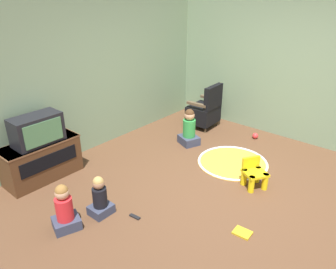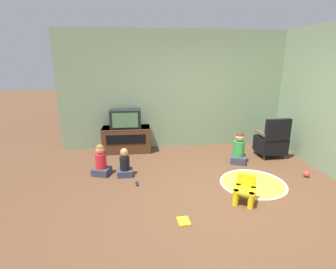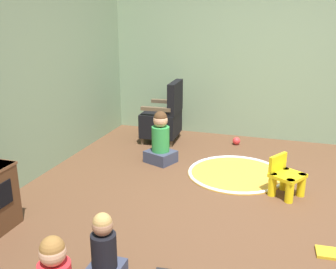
{
  "view_description": "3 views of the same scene",
  "coord_description": "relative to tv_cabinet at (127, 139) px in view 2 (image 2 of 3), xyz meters",
  "views": [
    {
      "loc": [
        -3.46,
        -1.89,
        2.62
      ],
      "look_at": [
        -0.25,
        0.88,
        0.68
      ],
      "focal_mm": 35.0,
      "sensor_mm": 36.0,
      "label": 1
    },
    {
      "loc": [
        -1.19,
        -3.55,
        2.09
      ],
      "look_at": [
        -0.7,
        0.83,
        0.79
      ],
      "focal_mm": 28.0,
      "sensor_mm": 36.0,
      "label": 2
    },
    {
      "loc": [
        -3.57,
        -0.22,
        1.82
      ],
      "look_at": [
        -0.39,
        0.82,
        0.77
      ],
      "focal_mm": 42.0,
      "sensor_mm": 36.0,
      "label": 3
    }
  ],
  "objects": [
    {
      "name": "remote_control",
      "position": [
        0.23,
        -1.7,
        -0.29
      ],
      "size": [
        0.06,
        0.15,
        0.02
      ],
      "rotation": [
        0.0,
        0.0,
        1.69
      ],
      "color": "black",
      "rests_on": "ground_plane"
    },
    {
      "name": "toy_ball",
      "position": [
        3.3,
        -1.75,
        -0.25
      ],
      "size": [
        0.11,
        0.11,
        0.11
      ],
      "color": "red",
      "rests_on": "ground_plane"
    },
    {
      "name": "child_watching_left",
      "position": [
        0.01,
        -1.32,
        -0.07
      ],
      "size": [
        0.27,
        0.24,
        0.53
      ],
      "rotation": [
        0.0,
        0.0,
        0.01
      ],
      "color": "#33384C",
      "rests_on": "ground_plane"
    },
    {
      "name": "child_watching_right",
      "position": [
        -0.42,
        -1.22,
        -0.05
      ],
      "size": [
        0.37,
        0.35,
        0.59
      ],
      "rotation": [
        0.0,
        0.0,
        -0.34
      ],
      "color": "#33384C",
      "rests_on": "ground_plane"
    },
    {
      "name": "black_armchair",
      "position": [
        3.14,
        -0.7,
        0.05
      ],
      "size": [
        0.59,
        0.54,
        0.88
      ],
      "rotation": [
        0.0,
        0.0,
        3.2
      ],
      "color": "brown",
      "rests_on": "ground_plane"
    },
    {
      "name": "book",
      "position": [
        0.84,
        -2.85,
        -0.29
      ],
      "size": [
        0.17,
        0.21,
        0.02
      ],
      "rotation": [
        0.0,
        0.0,
        1.64
      ],
      "color": "gold",
      "rests_on": "ground_plane"
    },
    {
      "name": "ground_plane",
      "position": [
        1.5,
        -2.24,
        -0.3
      ],
      "size": [
        30.0,
        30.0,
        0.0
      ],
      "primitive_type": "plane",
      "color": "brown"
    },
    {
      "name": "tv_cabinet",
      "position": [
        0.0,
        0.0,
        0.0
      ],
      "size": [
        1.1,
        0.47,
        0.58
      ],
      "color": "#4C2D19",
      "rests_on": "ground_plane"
    },
    {
      "name": "child_watching_center",
      "position": [
        2.31,
        -0.94,
        -0.02
      ],
      "size": [
        0.4,
        0.42,
        0.66
      ],
      "rotation": [
        0.0,
        0.0,
        1.2
      ],
      "color": "#33384C",
      "rests_on": "ground_plane"
    },
    {
      "name": "wall_back",
      "position": [
        1.17,
        0.31,
        1.05
      ],
      "size": [
        5.35,
        0.12,
        2.71
      ],
      "color": "gray",
      "rests_on": "ground_plane"
    },
    {
      "name": "play_mat",
      "position": [
        2.22,
        -1.9,
        -0.29
      ],
      "size": [
        1.13,
        1.13,
        0.04
      ],
      "color": "gold",
      "rests_on": "ground_plane"
    },
    {
      "name": "yellow_kid_chair",
      "position": [
        1.83,
        -2.47,
        -0.12
      ],
      "size": [
        0.4,
        0.4,
        0.41
      ],
      "rotation": [
        0.0,
        0.0,
        -0.54
      ],
      "color": "yellow",
      "rests_on": "ground_plane"
    },
    {
      "name": "television",
      "position": [
        -0.0,
        -0.03,
        0.48
      ],
      "size": [
        0.68,
        0.36,
        0.41
      ],
      "color": "black",
      "rests_on": "tv_cabinet"
    }
  ]
}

